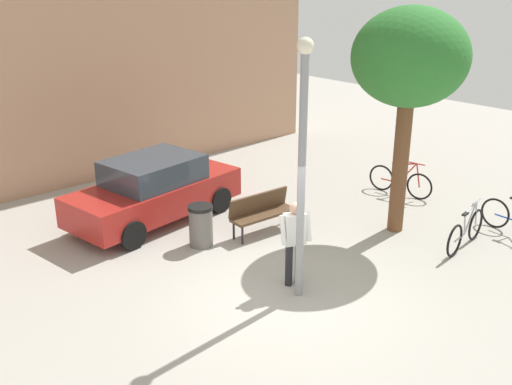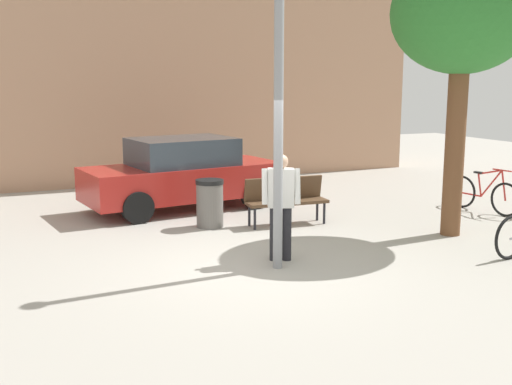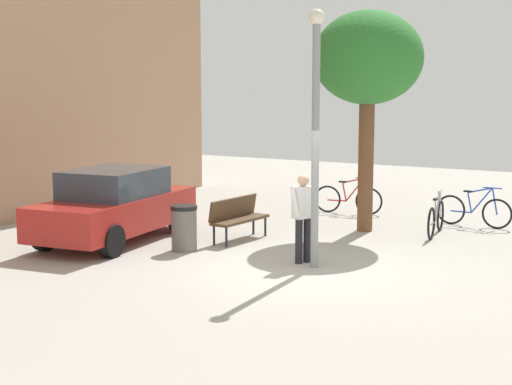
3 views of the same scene
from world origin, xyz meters
The scene contains 10 objects.
ground_plane centered at (0.00, 0.00, 0.00)m, with size 36.00×36.00×0.00m, color #A8A399.
building_facade centered at (0.00, 9.04, 4.48)m, with size 16.90×2.00×8.95m, color tan.
lamppost centered at (0.27, -0.19, 2.65)m, with size 0.28×0.28×4.62m.
person_by_lamppost centered at (0.48, 0.14, 0.97)m, with size 0.63×0.44×1.67m.
park_bench centered at (1.62, 2.33, 0.55)m, with size 1.63×0.57×0.92m.
plaza_tree centered at (4.02, 0.40, 3.85)m, with size 2.45×2.45×4.96m.
bicycle_red centered at (5.98, 1.68, 0.38)m, with size 0.34×1.80×0.97m.
bicycle_silver centered at (4.35, -1.16, 0.38)m, with size 1.80×0.28×0.97m.
parked_car_red centered at (0.20, 4.51, 0.77)m, with size 4.40×2.29×1.55m.
trash_bin centered at (0.19, 2.68, 0.46)m, with size 0.54×0.54×0.92m.
Camera 1 is at (-6.63, -6.81, 5.59)m, focal length 41.47 mm.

